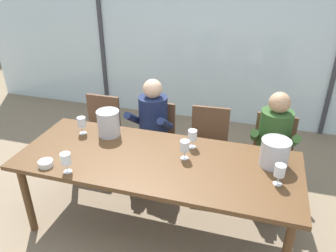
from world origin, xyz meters
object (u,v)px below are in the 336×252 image
(chair_right_of_center, at_px, (272,150))
(wine_glass_by_left_taster, at_px, (280,171))
(ice_bucket_secondary, at_px, (109,123))
(wine_glass_spare_empty, at_px, (185,146))
(chair_near_curtain, at_px, (101,127))
(chair_center, at_px, (208,141))
(person_navy_polo, at_px, (151,126))
(chair_left_of_center, at_px, (155,135))
(person_olive_shirt, at_px, (273,143))
(wine_glass_center_pour, at_px, (82,123))
(dining_table, at_px, (157,166))
(wine_glass_by_right_taster, at_px, (192,136))
(tasting_bowl, at_px, (46,163))
(ice_bucket_primary, at_px, (275,152))
(wine_glass_near_bucket, at_px, (66,160))

(chair_right_of_center, height_order, wine_glass_by_left_taster, wine_glass_by_left_taster)
(ice_bucket_secondary, xyz_separation_m, wine_glass_spare_empty, (0.81, -0.20, -0.01))
(chair_near_curtain, bearing_deg, chair_center, 1.63)
(chair_right_of_center, xyz_separation_m, person_navy_polo, (-1.32, -0.15, 0.17))
(chair_left_of_center, xyz_separation_m, person_olive_shirt, (1.30, -0.11, 0.17))
(person_navy_polo, xyz_separation_m, wine_glass_center_pour, (-0.53, -0.52, 0.21))
(ice_bucket_secondary, bearing_deg, chair_near_curtain, 125.62)
(dining_table, xyz_separation_m, chair_right_of_center, (1.00, 0.91, -0.20))
(dining_table, bearing_deg, person_olive_shirt, 37.51)
(chair_right_of_center, bearing_deg, wine_glass_center_pour, -155.16)
(dining_table, bearing_deg, ice_bucket_secondary, 154.07)
(chair_center, relative_size, person_navy_polo, 0.73)
(chair_center, bearing_deg, dining_table, -112.11)
(person_navy_polo, relative_size, ice_bucket_secondary, 4.61)
(person_olive_shirt, distance_m, wine_glass_by_right_taster, 0.90)
(wine_glass_by_right_taster, bearing_deg, chair_left_of_center, 134.10)
(chair_right_of_center, relative_size, person_olive_shirt, 0.73)
(tasting_bowl, bearing_deg, wine_glass_by_left_taster, 9.14)
(wine_glass_center_pour, bearing_deg, tasting_bowl, -90.77)
(chair_near_curtain, bearing_deg, wine_glass_center_pour, -76.60)
(chair_center, relative_size, person_olive_shirt, 0.73)
(chair_right_of_center, xyz_separation_m, wine_glass_by_left_taster, (0.02, -0.97, 0.39))
(ice_bucket_secondary, bearing_deg, wine_glass_by_right_taster, 0.16)
(person_navy_polo, distance_m, ice_bucket_secondary, 0.59)
(ice_bucket_primary, distance_m, tasting_bowl, 1.92)
(chair_near_curtain, distance_m, wine_glass_by_right_taster, 1.44)
(chair_center, bearing_deg, wine_glass_near_bucket, -129.66)
(tasting_bowl, bearing_deg, dining_table, 23.07)
(chair_right_of_center, height_order, tasting_bowl, chair_right_of_center)
(person_olive_shirt, bearing_deg, wine_glass_center_pour, -163.20)
(dining_table, bearing_deg, wine_glass_near_bucket, -148.95)
(ice_bucket_primary, bearing_deg, person_olive_shirt, 88.91)
(dining_table, relative_size, chair_center, 2.83)
(dining_table, height_order, ice_bucket_primary, ice_bucket_primary)
(chair_center, height_order, chair_right_of_center, same)
(wine_glass_center_pour, xyz_separation_m, wine_glass_spare_empty, (1.08, -0.15, 0.00))
(chair_center, bearing_deg, chair_right_of_center, -3.47)
(wine_glass_by_left_taster, distance_m, wine_glass_near_bucket, 1.68)
(ice_bucket_secondary, height_order, wine_glass_spare_empty, ice_bucket_secondary)
(chair_near_curtain, relative_size, wine_glass_near_bucket, 5.01)
(dining_table, distance_m, wine_glass_by_right_taster, 0.43)
(chair_near_curtain, relative_size, tasting_bowl, 7.05)
(chair_near_curtain, bearing_deg, wine_glass_near_bucket, -73.94)
(dining_table, relative_size, wine_glass_center_pour, 14.16)
(ice_bucket_secondary, relative_size, tasting_bowl, 2.09)
(wine_glass_by_left_taster, bearing_deg, chair_center, 125.91)
(wine_glass_near_bucket, relative_size, wine_glass_by_right_taster, 1.00)
(chair_near_curtain, bearing_deg, person_olive_shirt, -3.37)
(ice_bucket_secondary, distance_m, wine_glass_spare_empty, 0.84)
(chair_near_curtain, relative_size, wine_glass_center_pour, 5.01)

